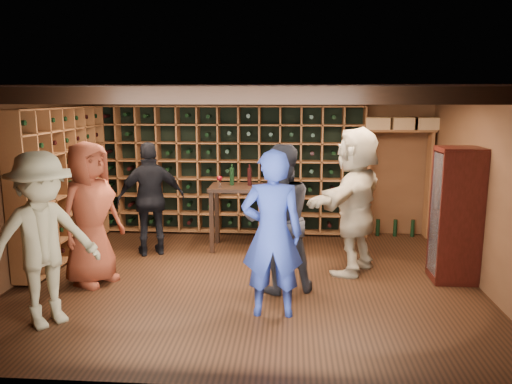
# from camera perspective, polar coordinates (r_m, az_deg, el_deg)

# --- Properties ---
(ground) EXTENTS (6.00, 6.00, 0.00)m
(ground) POSITION_cam_1_polar(r_m,az_deg,el_deg) (6.77, -1.00, -10.03)
(ground) COLOR #331B0E
(ground) RESTS_ON ground
(room_shell) EXTENTS (6.00, 6.00, 6.00)m
(room_shell) POSITION_cam_1_polar(r_m,az_deg,el_deg) (6.38, -1.03, 10.92)
(room_shell) COLOR brown
(room_shell) RESTS_ON ground
(wine_rack_back) EXTENTS (4.65, 0.30, 2.20)m
(wine_rack_back) POSITION_cam_1_polar(r_m,az_deg,el_deg) (8.79, -3.09, 2.57)
(wine_rack_back) COLOR brown
(wine_rack_back) RESTS_ON ground
(wine_rack_left) EXTENTS (0.30, 2.65, 2.20)m
(wine_rack_left) POSITION_cam_1_polar(r_m,az_deg,el_deg) (7.99, -21.12, 1.02)
(wine_rack_left) COLOR brown
(wine_rack_left) RESTS_ON ground
(crate_shelf) EXTENTS (1.20, 0.32, 2.07)m
(crate_shelf) POSITION_cam_1_polar(r_m,az_deg,el_deg) (8.85, 16.14, 4.94)
(crate_shelf) COLOR brown
(crate_shelf) RESTS_ON ground
(display_cabinet) EXTENTS (0.55, 0.50, 1.75)m
(display_cabinet) POSITION_cam_1_polar(r_m,az_deg,el_deg) (7.02, 21.82, -2.76)
(display_cabinet) COLOR #390F0B
(display_cabinet) RESTS_ON ground
(man_blue_shirt) EXTENTS (0.70, 0.48, 1.87)m
(man_blue_shirt) POSITION_cam_1_polar(r_m,az_deg,el_deg) (5.47, 1.86, -4.82)
(man_blue_shirt) COLOR navy
(man_blue_shirt) RESTS_ON ground
(man_grey_suit) EXTENTS (1.07, 0.93, 1.85)m
(man_grey_suit) POSITION_cam_1_polar(r_m,az_deg,el_deg) (6.18, 2.68, -3.08)
(man_grey_suit) COLOR black
(man_grey_suit) RESTS_ON ground
(guest_red_floral) EXTENTS (0.94, 1.08, 1.86)m
(guest_red_floral) POSITION_cam_1_polar(r_m,az_deg,el_deg) (6.77, -18.40, -2.35)
(guest_red_floral) COLOR maroon
(guest_red_floral) RESTS_ON ground
(guest_woman_black) EXTENTS (1.11, 0.79, 1.75)m
(guest_woman_black) POSITION_cam_1_polar(r_m,az_deg,el_deg) (7.78, -11.88, -0.80)
(guest_woman_black) COLOR black
(guest_woman_black) RESTS_ON ground
(guest_khaki) EXTENTS (1.31, 1.37, 1.87)m
(guest_khaki) POSITION_cam_1_polar(r_m,az_deg,el_deg) (5.70, -23.17, -5.09)
(guest_khaki) COLOR gray
(guest_khaki) RESTS_ON ground
(guest_beige) EXTENTS (1.45, 1.92, 2.02)m
(guest_beige) POSITION_cam_1_polar(r_m,az_deg,el_deg) (6.97, 11.28, -0.99)
(guest_beige) COLOR tan
(guest_beige) RESTS_ON ground
(tasting_table) EXTENTS (1.36, 0.68, 1.30)m
(tasting_table) POSITION_cam_1_polar(r_m,az_deg,el_deg) (7.91, -0.39, -0.27)
(tasting_table) COLOR black
(tasting_table) RESTS_ON ground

